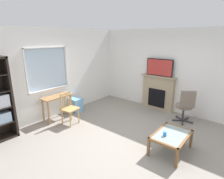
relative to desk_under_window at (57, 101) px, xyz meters
The scene contains 11 objects.
ground 2.30m from the desk_under_window, 82.20° to the right, with size 5.96×6.10×0.02m, color gray.
wall_back_with_window 0.88m from the desk_under_window, 46.05° to the left, with size 4.96×0.15×2.69m.
wall_right 3.67m from the desk_under_window, 37.74° to the right, with size 0.12×5.30×2.69m, color white.
desk_under_window is the anchor object (origin of this frame).
wooden_chair 0.53m from the desk_under_window, 86.43° to the right, with size 0.46×0.45×0.90m.
plastic_drawer_unit 0.81m from the desk_under_window, ahead, with size 0.35×0.40×0.45m, color #72ADDB.
fireplace 3.33m from the desk_under_window, 36.13° to the right, with size 0.26×1.19×1.17m.
tv 3.42m from the desk_under_window, 36.31° to the right, with size 0.06×0.90×0.56m.
office_chair 3.75m from the desk_under_window, 54.68° to the right, with size 0.62×0.58×1.00m.
coffee_table 3.36m from the desk_under_window, 80.43° to the right, with size 0.93×0.65×0.42m.
sippy_cup 3.25m from the desk_under_window, 83.03° to the right, with size 0.07×0.07×0.09m, color #337FD6.
Camera 1 is at (-3.23, -2.31, 2.40)m, focal length 29.12 mm.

